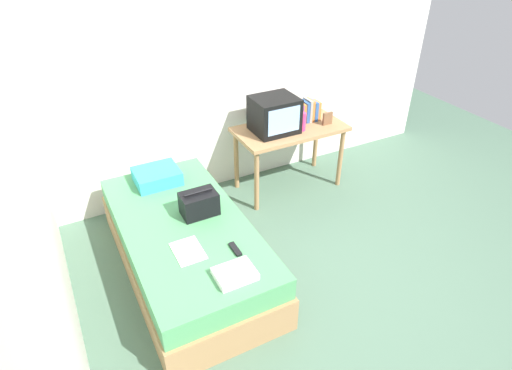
{
  "coord_description": "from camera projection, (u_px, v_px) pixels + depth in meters",
  "views": [
    {
      "loc": [
        -1.77,
        -1.96,
        2.7
      ],
      "look_at": [
        -0.23,
        1.0,
        0.53
      ],
      "focal_mm": 30.46,
      "sensor_mm": 36.0,
      "label": 1
    }
  ],
  "objects": [
    {
      "name": "book_row",
      "position": [
        308.0,
        111.0,
        4.63
      ],
      "size": [
        0.25,
        0.17,
        0.24
      ],
      "color": "#7A3D89",
      "rests_on": "desk"
    },
    {
      "name": "bed",
      "position": [
        186.0,
        246.0,
        3.69
      ],
      "size": [
        1.0,
        2.0,
        0.5
      ],
      "color": "#9E754C",
      "rests_on": "ground"
    },
    {
      "name": "ground_plane",
      "position": [
        336.0,
        289.0,
        3.61
      ],
      "size": [
        8.0,
        8.0,
        0.0
      ],
      "primitive_type": "plane",
      "color": "#4C6B56"
    },
    {
      "name": "magazine",
      "position": [
        188.0,
        251.0,
        3.26
      ],
      "size": [
        0.21,
        0.29,
        0.01
      ],
      "primitive_type": "cube",
      "color": "white",
      "rests_on": "bed"
    },
    {
      "name": "desk",
      "position": [
        290.0,
        135.0,
        4.59
      ],
      "size": [
        1.16,
        0.6,
        0.73
      ],
      "color": "#9E754C",
      "rests_on": "ground"
    },
    {
      "name": "wall_left",
      "position": [
        30.0,
        242.0,
        2.13
      ],
      "size": [
        0.1,
        4.1,
        2.6
      ],
      "primitive_type": "cube",
      "color": "silver",
      "rests_on": "ground"
    },
    {
      "name": "tv",
      "position": [
        274.0,
        115.0,
        4.37
      ],
      "size": [
        0.44,
        0.39,
        0.36
      ],
      "color": "black",
      "rests_on": "desk"
    },
    {
      "name": "picture_frame",
      "position": [
        328.0,
        119.0,
        4.56
      ],
      "size": [
        0.11,
        0.02,
        0.14
      ],
      "primitive_type": "cube",
      "color": "brown",
      "rests_on": "desk"
    },
    {
      "name": "handbag",
      "position": [
        199.0,
        204.0,
        3.61
      ],
      "size": [
        0.3,
        0.2,
        0.22
      ],
      "color": "black",
      "rests_on": "bed"
    },
    {
      "name": "pillow",
      "position": [
        157.0,
        176.0,
        4.04
      ],
      "size": [
        0.4,
        0.34,
        0.13
      ],
      "primitive_type": "cube",
      "color": "#33A8B7",
      "rests_on": "bed"
    },
    {
      "name": "wall_back",
      "position": [
        231.0,
        67.0,
        4.39
      ],
      "size": [
        5.2,
        0.1,
        2.6
      ],
      "primitive_type": "cube",
      "color": "silver",
      "rests_on": "ground"
    },
    {
      "name": "remote_dark",
      "position": [
        235.0,
        249.0,
        3.27
      ],
      "size": [
        0.04,
        0.16,
        0.02
      ],
      "primitive_type": "cube",
      "color": "black",
      "rests_on": "bed"
    },
    {
      "name": "water_bottle",
      "position": [
        302.0,
        122.0,
        4.43
      ],
      "size": [
        0.08,
        0.08,
        0.19
      ],
      "primitive_type": "cylinder",
      "color": "#E53372",
      "rests_on": "desk"
    },
    {
      "name": "folded_towel",
      "position": [
        235.0,
        274.0,
        3.03
      ],
      "size": [
        0.28,
        0.22,
        0.05
      ],
      "primitive_type": "cube",
      "color": "white",
      "rests_on": "bed"
    }
  ]
}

